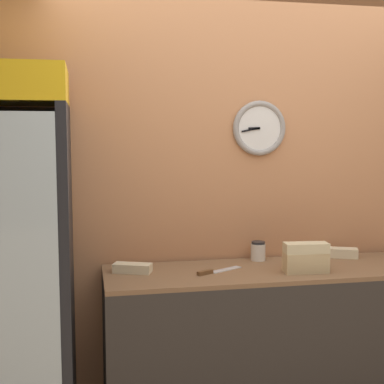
{
  "coord_description": "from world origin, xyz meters",
  "views": [
    {
      "loc": [
        -1.03,
        -2.04,
        1.69
      ],
      "look_at": [
        -0.47,
        0.81,
        1.38
      ],
      "focal_mm": 50.0,
      "sensor_mm": 36.0,
      "label": 1
    }
  ],
  "objects_px": {
    "chefs_knife": "(213,271)",
    "condiment_jar": "(258,251)",
    "sandwich_stack_middle": "(306,258)",
    "sandwich_flat_right": "(132,268)",
    "sandwich_flat_left": "(340,253)",
    "sandwich_stack_bottom": "(306,268)",
    "sandwich_stack_top": "(306,248)"
  },
  "relations": [
    {
      "from": "sandwich_stack_middle",
      "to": "sandwich_flat_right",
      "type": "height_order",
      "value": "sandwich_stack_middle"
    },
    {
      "from": "sandwich_stack_top",
      "to": "chefs_knife",
      "type": "xyz_separation_m",
      "value": [
        -0.51,
        0.1,
        -0.13
      ]
    },
    {
      "from": "sandwich_stack_top",
      "to": "chefs_knife",
      "type": "height_order",
      "value": "sandwich_stack_top"
    },
    {
      "from": "sandwich_stack_middle",
      "to": "sandwich_flat_right",
      "type": "relative_size",
      "value": 1.1
    },
    {
      "from": "sandwich_stack_top",
      "to": "condiment_jar",
      "type": "xyz_separation_m",
      "value": [
        -0.17,
        0.34,
        -0.08
      ]
    },
    {
      "from": "sandwich_flat_right",
      "to": "sandwich_flat_left",
      "type": "bearing_deg",
      "value": 5.42
    },
    {
      "from": "sandwich_stack_middle",
      "to": "condiment_jar",
      "type": "xyz_separation_m",
      "value": [
        -0.17,
        0.34,
        -0.03
      ]
    },
    {
      "from": "sandwich_stack_middle",
      "to": "chefs_knife",
      "type": "height_order",
      "value": "sandwich_stack_middle"
    },
    {
      "from": "sandwich_stack_bottom",
      "to": "chefs_knife",
      "type": "bearing_deg",
      "value": 169.16
    },
    {
      "from": "sandwich_stack_middle",
      "to": "sandwich_flat_right",
      "type": "bearing_deg",
      "value": 168.73
    },
    {
      "from": "sandwich_stack_middle",
      "to": "sandwich_flat_left",
      "type": "bearing_deg",
      "value": 40.6
    },
    {
      "from": "sandwich_stack_bottom",
      "to": "condiment_jar",
      "type": "relative_size",
      "value": 2.15
    },
    {
      "from": "sandwich_stack_bottom",
      "to": "sandwich_stack_middle",
      "type": "height_order",
      "value": "sandwich_stack_middle"
    },
    {
      "from": "sandwich_stack_middle",
      "to": "sandwich_stack_top",
      "type": "distance_m",
      "value": 0.06
    },
    {
      "from": "sandwich_stack_top",
      "to": "sandwich_flat_right",
      "type": "xyz_separation_m",
      "value": [
        -0.95,
        0.19,
        -0.12
      ]
    },
    {
      "from": "sandwich_flat_left",
      "to": "sandwich_stack_bottom",
      "type": "bearing_deg",
      "value": -139.4
    },
    {
      "from": "sandwich_flat_left",
      "to": "condiment_jar",
      "type": "relative_size",
      "value": 1.94
    },
    {
      "from": "sandwich_flat_left",
      "to": "sandwich_flat_right",
      "type": "distance_m",
      "value": 1.32
    },
    {
      "from": "sandwich_stack_top",
      "to": "sandwich_stack_middle",
      "type": "bearing_deg",
      "value": 0.0
    },
    {
      "from": "sandwich_stack_bottom",
      "to": "sandwich_stack_middle",
      "type": "bearing_deg",
      "value": 0.0
    },
    {
      "from": "sandwich_stack_top",
      "to": "sandwich_flat_left",
      "type": "bearing_deg",
      "value": 40.6
    },
    {
      "from": "chefs_knife",
      "to": "condiment_jar",
      "type": "xyz_separation_m",
      "value": [
        0.34,
        0.24,
        0.05
      ]
    },
    {
      "from": "sandwich_stack_top",
      "to": "condiment_jar",
      "type": "distance_m",
      "value": 0.39
    },
    {
      "from": "sandwich_stack_middle",
      "to": "sandwich_stack_top",
      "type": "relative_size",
      "value": 0.99
    },
    {
      "from": "sandwich_stack_bottom",
      "to": "sandwich_flat_right",
      "type": "distance_m",
      "value": 0.97
    },
    {
      "from": "sandwich_stack_top",
      "to": "sandwich_flat_right",
      "type": "distance_m",
      "value": 0.98
    },
    {
      "from": "sandwich_flat_right",
      "to": "chefs_knife",
      "type": "distance_m",
      "value": 0.45
    },
    {
      "from": "sandwich_flat_right",
      "to": "condiment_jar",
      "type": "bearing_deg",
      "value": 10.61
    },
    {
      "from": "sandwich_flat_left",
      "to": "condiment_jar",
      "type": "xyz_separation_m",
      "value": [
        -0.54,
        0.02,
        0.03
      ]
    },
    {
      "from": "sandwich_stack_middle",
      "to": "sandwich_flat_left",
      "type": "height_order",
      "value": "sandwich_stack_middle"
    },
    {
      "from": "chefs_knife",
      "to": "condiment_jar",
      "type": "height_order",
      "value": "condiment_jar"
    },
    {
      "from": "sandwich_stack_middle",
      "to": "sandwich_flat_right",
      "type": "distance_m",
      "value": 0.97
    }
  ]
}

